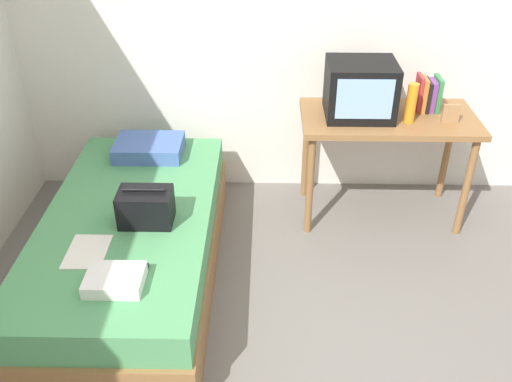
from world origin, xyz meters
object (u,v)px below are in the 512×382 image
Objects in this scene: water_bottle at (411,103)px; folded_towel at (115,280)px; desk at (387,129)px; picture_frame at (451,114)px; bed at (132,245)px; magazine at (87,252)px; tv at (360,89)px; handbag at (146,207)px; book_row at (428,94)px; pillow at (149,148)px; remote_dark at (142,275)px.

folded_towel is at bearing -142.50° from water_bottle.
desk is 0.42m from picture_frame.
magazine is (-0.13, -0.37, 0.24)m from bed.
tv is 1.57m from handbag.
bed is at bearing -156.06° from book_row.
pillow is 1.35m from folded_towel.
folded_towel reaches higher than magazine.
handbag is at bearing 84.06° from folded_towel.
book_row is 1.93m from pillow.
picture_frame is at bearing -2.53° from pillow.
water_bottle is at bearing 24.46° from handbag.
water_bottle is at bearing -40.83° from desk.
picture_frame reaches higher than pillow.
water_bottle is 0.87× the size of handbag.
tv reaches higher than pillow.
book_row is 0.24m from picture_frame.
picture_frame is (1.99, 0.63, 0.61)m from bed.
tv is 0.33m from water_bottle.
desk is at bearing 24.22° from bed.
water_bottle is (1.73, 0.64, 0.67)m from bed.
water_bottle reaches higher than bed.
picture_frame is 2.38m from magazine.
desk is 4.81× the size of book_row.
pillow is 1.10m from magazine.
pillow is 2.95× the size of remote_dark.
bed is 15.98× the size of picture_frame.
bed is at bearing -159.75° from water_bottle.
tv is at bearing 162.16° from water_bottle.
tv is at bearing 45.66° from folded_towel.
water_bottle is 1.78m from handbag.
folded_towel is (-1.34, -1.37, -0.45)m from tv.
picture_frame is 2.19m from remote_dark.
water_bottle is 1.67× the size of remote_dark.
handbag reaches higher than bed.
water_bottle is 0.90× the size of magazine.
desk is at bearing 0.39° from pillow.
remote_dark is (0.33, -0.19, 0.01)m from magazine.
picture_frame is 0.43× the size of magazine.
pillow is at bearing 177.47° from picture_frame.
desk is 1.63m from pillow.
book_row is 0.52× the size of pillow.
desk reaches higher than handbag.
folded_towel is at bearing -134.34° from tv.
remote_dark is 0.14m from folded_towel.
picture_frame is 0.80× the size of remote_dark.
desk reaches higher than folded_towel.
pillow is at bearing -179.19° from tv.
bed is 1.84m from desk.
pillow is 0.82m from handbag.
water_bottle is 2.16m from magazine.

